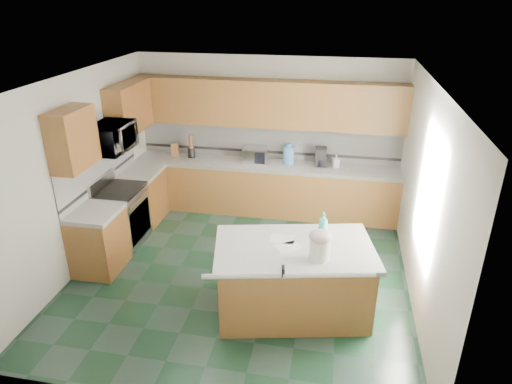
% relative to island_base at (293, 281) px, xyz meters
% --- Properties ---
extents(floor, '(4.60, 4.60, 0.00)m').
position_rel_island_base_xyz_m(floor, '(-0.81, 0.68, -0.43)').
color(floor, black).
rests_on(floor, ground).
extents(ceiling, '(4.60, 4.60, 0.00)m').
position_rel_island_base_xyz_m(ceiling, '(-0.81, 0.68, 2.27)').
color(ceiling, white).
rests_on(ceiling, ground).
extents(wall_back, '(4.60, 0.04, 2.70)m').
position_rel_island_base_xyz_m(wall_back, '(-0.81, 3.00, 0.92)').
color(wall_back, silver).
rests_on(wall_back, ground).
extents(wall_front, '(4.60, 0.04, 2.70)m').
position_rel_island_base_xyz_m(wall_front, '(-0.81, -1.64, 0.92)').
color(wall_front, silver).
rests_on(wall_front, ground).
extents(wall_left, '(0.04, 4.60, 2.70)m').
position_rel_island_base_xyz_m(wall_left, '(-3.13, 0.68, 0.92)').
color(wall_left, silver).
rests_on(wall_left, ground).
extents(wall_right, '(0.04, 4.60, 2.70)m').
position_rel_island_base_xyz_m(wall_right, '(1.51, 0.68, 0.92)').
color(wall_right, silver).
rests_on(wall_right, ground).
extents(back_base_cab, '(4.60, 0.60, 0.86)m').
position_rel_island_base_xyz_m(back_base_cab, '(-0.81, 2.68, 0.00)').
color(back_base_cab, '#46260F').
rests_on(back_base_cab, ground).
extents(back_countertop, '(4.60, 0.64, 0.06)m').
position_rel_island_base_xyz_m(back_countertop, '(-0.81, 2.68, 0.46)').
color(back_countertop, white).
rests_on(back_countertop, back_base_cab).
extents(back_upper_cab, '(4.60, 0.33, 0.78)m').
position_rel_island_base_xyz_m(back_upper_cab, '(-0.81, 2.81, 1.51)').
color(back_upper_cab, '#46260F').
rests_on(back_upper_cab, wall_back).
extents(back_backsplash, '(4.60, 0.02, 0.63)m').
position_rel_island_base_xyz_m(back_backsplash, '(-0.81, 2.96, 0.81)').
color(back_backsplash, silver).
rests_on(back_backsplash, back_countertop).
extents(back_accent_band, '(4.60, 0.01, 0.05)m').
position_rel_island_base_xyz_m(back_accent_band, '(-0.81, 2.96, 0.61)').
color(back_accent_band, black).
rests_on(back_accent_band, back_countertop).
extents(left_base_cab_rear, '(0.60, 0.82, 0.86)m').
position_rel_island_base_xyz_m(left_base_cab_rear, '(-2.81, 1.97, 0.00)').
color(left_base_cab_rear, '#46260F').
rests_on(left_base_cab_rear, ground).
extents(left_counter_rear, '(0.64, 0.82, 0.06)m').
position_rel_island_base_xyz_m(left_counter_rear, '(-2.81, 1.97, 0.46)').
color(left_counter_rear, white).
rests_on(left_counter_rear, left_base_cab_rear).
extents(left_base_cab_front, '(0.60, 0.72, 0.86)m').
position_rel_island_base_xyz_m(left_base_cab_front, '(-2.81, 0.44, 0.00)').
color(left_base_cab_front, '#46260F').
rests_on(left_base_cab_front, ground).
extents(left_counter_front, '(0.64, 0.72, 0.06)m').
position_rel_island_base_xyz_m(left_counter_front, '(-2.81, 0.44, 0.46)').
color(left_counter_front, white).
rests_on(left_counter_front, left_base_cab_front).
extents(left_backsplash, '(0.02, 2.30, 0.63)m').
position_rel_island_base_xyz_m(left_backsplash, '(-3.09, 1.23, 0.81)').
color(left_backsplash, silver).
rests_on(left_backsplash, wall_left).
extents(left_accent_band, '(0.01, 2.30, 0.05)m').
position_rel_island_base_xyz_m(left_accent_band, '(-3.09, 1.23, 0.61)').
color(left_accent_band, black).
rests_on(left_accent_band, wall_left).
extents(left_upper_cab_rear, '(0.33, 1.09, 0.78)m').
position_rel_island_base_xyz_m(left_upper_cab_rear, '(-2.94, 2.10, 1.51)').
color(left_upper_cab_rear, '#46260F').
rests_on(left_upper_cab_rear, wall_left).
extents(left_upper_cab_front, '(0.33, 0.72, 0.78)m').
position_rel_island_base_xyz_m(left_upper_cab_front, '(-2.94, 0.44, 1.51)').
color(left_upper_cab_front, '#46260F').
rests_on(left_upper_cab_front, wall_left).
extents(range_body, '(0.60, 0.76, 0.88)m').
position_rel_island_base_xyz_m(range_body, '(-2.81, 1.18, 0.01)').
color(range_body, '#B7B7BC').
rests_on(range_body, ground).
extents(range_oven_door, '(0.02, 0.68, 0.55)m').
position_rel_island_base_xyz_m(range_oven_door, '(-2.52, 1.18, -0.03)').
color(range_oven_door, black).
rests_on(range_oven_door, range_body).
extents(range_cooktop, '(0.62, 0.78, 0.04)m').
position_rel_island_base_xyz_m(range_cooktop, '(-2.81, 1.18, 0.47)').
color(range_cooktop, black).
rests_on(range_cooktop, range_body).
extents(range_handle, '(0.02, 0.66, 0.02)m').
position_rel_island_base_xyz_m(range_handle, '(-2.49, 1.18, 0.35)').
color(range_handle, '#B7B7BC').
rests_on(range_handle, range_body).
extents(range_backguard, '(0.06, 0.76, 0.18)m').
position_rel_island_base_xyz_m(range_backguard, '(-3.07, 1.18, 0.59)').
color(range_backguard, '#B7B7BC').
rests_on(range_backguard, range_body).
extents(microwave, '(0.50, 0.73, 0.41)m').
position_rel_island_base_xyz_m(microwave, '(-2.81, 1.18, 1.30)').
color(microwave, '#B7B7BC').
rests_on(microwave, wall_left).
extents(island_base, '(1.94, 1.36, 0.86)m').
position_rel_island_base_xyz_m(island_base, '(0.00, 0.00, 0.00)').
color(island_base, '#46260F').
rests_on(island_base, ground).
extents(island_top, '(2.06, 1.48, 0.06)m').
position_rel_island_base_xyz_m(island_top, '(0.00, 0.00, 0.46)').
color(island_top, white).
rests_on(island_top, island_base).
extents(island_bullnose, '(1.84, 0.45, 0.06)m').
position_rel_island_base_xyz_m(island_bullnose, '(0.00, -0.56, 0.46)').
color(island_bullnose, white).
rests_on(island_bullnose, island_base).
extents(treat_jar, '(0.29, 0.29, 0.24)m').
position_rel_island_base_xyz_m(treat_jar, '(0.30, -0.21, 0.61)').
color(treat_jar, white).
rests_on(treat_jar, island_top).
extents(treat_jar_lid, '(0.25, 0.25, 0.16)m').
position_rel_island_base_xyz_m(treat_jar_lid, '(0.30, -0.21, 0.77)').
color(treat_jar_lid, beige).
rests_on(treat_jar_lid, treat_jar).
extents(treat_jar_knob, '(0.08, 0.03, 0.03)m').
position_rel_island_base_xyz_m(treat_jar_knob, '(0.30, -0.21, 0.82)').
color(treat_jar_knob, tan).
rests_on(treat_jar_knob, treat_jar_lid).
extents(treat_jar_knob_end_l, '(0.04, 0.04, 0.04)m').
position_rel_island_base_xyz_m(treat_jar_knob_end_l, '(0.26, -0.21, 0.82)').
color(treat_jar_knob_end_l, tan).
rests_on(treat_jar_knob_end_l, treat_jar_lid).
extents(treat_jar_knob_end_r, '(0.04, 0.04, 0.04)m').
position_rel_island_base_xyz_m(treat_jar_knob_end_r, '(0.34, -0.21, 0.82)').
color(treat_jar_knob_end_r, tan).
rests_on(treat_jar_knob_end_r, treat_jar_lid).
extents(soap_bottle_island, '(0.16, 0.16, 0.32)m').
position_rel_island_base_xyz_m(soap_bottle_island, '(0.31, 0.31, 0.65)').
color(soap_bottle_island, '#3BB7AA').
rests_on(soap_bottle_island, island_top).
extents(paper_sheet_a, '(0.36, 0.34, 0.00)m').
position_rel_island_base_xyz_m(paper_sheet_a, '(-0.07, -0.02, 0.49)').
color(paper_sheet_a, white).
rests_on(paper_sheet_a, island_top).
extents(paper_sheet_b, '(0.31, 0.23, 0.00)m').
position_rel_island_base_xyz_m(paper_sheet_b, '(-0.17, 0.16, 0.49)').
color(paper_sheet_b, white).
rests_on(paper_sheet_b, island_top).
extents(clamp_body, '(0.05, 0.10, 0.09)m').
position_rel_island_base_xyz_m(clamp_body, '(-0.06, -0.54, 0.50)').
color(clamp_body, black).
rests_on(clamp_body, island_top).
extents(clamp_handle, '(0.02, 0.07, 0.02)m').
position_rel_island_base_xyz_m(clamp_handle, '(-0.06, -0.60, 0.48)').
color(clamp_handle, black).
rests_on(clamp_handle, island_top).
extents(knife_block, '(0.18, 0.21, 0.26)m').
position_rel_island_base_xyz_m(knife_block, '(-2.45, 2.73, 0.61)').
color(knife_block, '#472814').
rests_on(knife_block, back_countertop).
extents(utensil_crock, '(0.13, 0.13, 0.17)m').
position_rel_island_base_xyz_m(utensil_crock, '(-2.16, 2.76, 0.57)').
color(utensil_crock, black).
rests_on(utensil_crock, back_countertop).
extents(utensil_bundle, '(0.08, 0.08, 0.25)m').
position_rel_island_base_xyz_m(utensil_bundle, '(-2.16, 2.76, 0.78)').
color(utensil_bundle, '#472814').
rests_on(utensil_bundle, utensil_crock).
extents(toaster_oven, '(0.45, 0.33, 0.25)m').
position_rel_island_base_xyz_m(toaster_oven, '(-0.99, 2.73, 0.61)').
color(toaster_oven, '#B7B7BC').
rests_on(toaster_oven, back_countertop).
extents(toaster_oven_door, '(0.39, 0.01, 0.21)m').
position_rel_island_base_xyz_m(toaster_oven_door, '(-0.99, 2.59, 0.61)').
color(toaster_oven_door, black).
rests_on(toaster_oven_door, toaster_oven).
extents(paper_towel, '(0.13, 0.13, 0.29)m').
position_rel_island_base_xyz_m(paper_towel, '(-0.44, 2.78, 0.63)').
color(paper_towel, white).
rests_on(paper_towel, back_countertop).
extents(paper_towel_base, '(0.19, 0.19, 0.01)m').
position_rel_island_base_xyz_m(paper_towel_base, '(-0.44, 2.78, 0.50)').
color(paper_towel_base, '#B7B7BC').
rests_on(paper_towel_base, back_countertop).
extents(water_jug, '(0.19, 0.19, 0.32)m').
position_rel_island_base_xyz_m(water_jug, '(-0.41, 2.74, 0.65)').
color(water_jug, '#4887C5').
rests_on(water_jug, back_countertop).
extents(water_jug_neck, '(0.09, 0.09, 0.05)m').
position_rel_island_base_xyz_m(water_jug_neck, '(-0.41, 2.74, 0.83)').
color(water_jug_neck, '#4887C5').
rests_on(water_jug_neck, water_jug).
extents(coffee_maker, '(0.19, 0.21, 0.32)m').
position_rel_island_base_xyz_m(coffee_maker, '(0.14, 2.76, 0.65)').
color(coffee_maker, black).
rests_on(coffee_maker, back_countertop).
extents(coffee_carafe, '(0.13, 0.13, 0.13)m').
position_rel_island_base_xyz_m(coffee_carafe, '(0.14, 2.71, 0.56)').
color(coffee_carafe, black).
rests_on(coffee_carafe, back_countertop).
extents(soap_bottle_back, '(0.13, 0.13, 0.23)m').
position_rel_island_base_xyz_m(soap_bottle_back, '(0.40, 2.73, 0.60)').
color(soap_bottle_back, white).
rests_on(soap_bottle_back, back_countertop).
extents(soap_back_cap, '(0.02, 0.02, 0.03)m').
position_rel_island_base_xyz_m(soap_back_cap, '(0.40, 2.73, 0.73)').
color(soap_back_cap, red).
rests_on(soap_back_cap, soap_bottle_back).
extents(window_light_proxy, '(0.02, 1.40, 1.10)m').
position_rel_island_base_xyz_m(window_light_proxy, '(1.48, 0.48, 1.07)').
color(window_light_proxy, white).
rests_on(window_light_proxy, wall_right).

